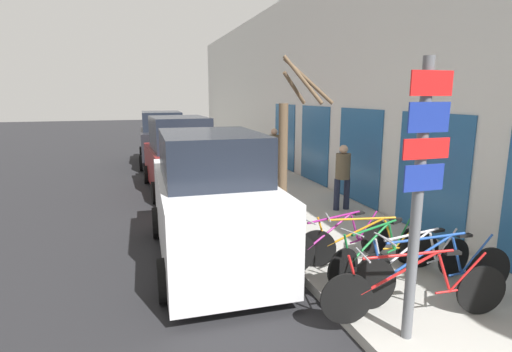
{
  "coord_description": "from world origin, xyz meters",
  "views": [
    {
      "loc": [
        -1.48,
        -0.09,
        2.95
      ],
      "look_at": [
        0.73,
        6.94,
        1.46
      ],
      "focal_mm": 28.0,
      "sensor_mm": 36.0,
      "label": 1
    }
  ],
  "objects_px": {
    "bicycle_4": "(368,245)",
    "bicycle_5": "(339,242)",
    "pedestrian_far": "(274,150)",
    "parked_car_0": "(211,202)",
    "pedestrian_near": "(343,173)",
    "bicycle_3": "(378,253)",
    "bicycle_1": "(432,274)",
    "street_tree": "(286,151)",
    "bicycle_2": "(416,262)",
    "parked_car_1": "(179,158)",
    "parked_car_2": "(162,140)",
    "signpost": "(419,193)",
    "bicycle_0": "(416,290)"
  },
  "relations": [
    {
      "from": "bicycle_4",
      "to": "bicycle_5",
      "type": "bearing_deg",
      "value": 71.87
    },
    {
      "from": "bicycle_5",
      "to": "pedestrian_far",
      "type": "xyz_separation_m",
      "value": [
        1.38,
        7.01,
        0.61
      ]
    },
    {
      "from": "parked_car_0",
      "to": "pedestrian_near",
      "type": "bearing_deg",
      "value": 26.79
    },
    {
      "from": "bicycle_3",
      "to": "pedestrian_far",
      "type": "height_order",
      "value": "pedestrian_far"
    },
    {
      "from": "bicycle_1",
      "to": "street_tree",
      "type": "height_order",
      "value": "street_tree"
    },
    {
      "from": "bicycle_5",
      "to": "bicycle_2",
      "type": "bearing_deg",
      "value": -156.38
    },
    {
      "from": "parked_car_1",
      "to": "parked_car_2",
      "type": "bearing_deg",
      "value": 88.95
    },
    {
      "from": "signpost",
      "to": "parked_car_1",
      "type": "xyz_separation_m",
      "value": [
        -1.57,
        8.95,
        -0.88
      ]
    },
    {
      "from": "parked_car_2",
      "to": "pedestrian_far",
      "type": "height_order",
      "value": "parked_car_2"
    },
    {
      "from": "bicycle_0",
      "to": "parked_car_0",
      "type": "xyz_separation_m",
      "value": [
        -2.02,
        3.01,
        0.53
      ]
    },
    {
      "from": "bicycle_3",
      "to": "parked_car_2",
      "type": "bearing_deg",
      "value": -6.6
    },
    {
      "from": "bicycle_5",
      "to": "street_tree",
      "type": "height_order",
      "value": "street_tree"
    },
    {
      "from": "bicycle_3",
      "to": "parked_car_1",
      "type": "distance_m",
      "value": 7.72
    },
    {
      "from": "bicycle_0",
      "to": "street_tree",
      "type": "bearing_deg",
      "value": 12.54
    },
    {
      "from": "signpost",
      "to": "parked_car_1",
      "type": "distance_m",
      "value": 9.13
    },
    {
      "from": "bicycle_1",
      "to": "parked_car_2",
      "type": "height_order",
      "value": "parked_car_2"
    },
    {
      "from": "bicycle_2",
      "to": "pedestrian_near",
      "type": "bearing_deg",
      "value": -18.62
    },
    {
      "from": "bicycle_1",
      "to": "bicycle_3",
      "type": "relative_size",
      "value": 1.2
    },
    {
      "from": "pedestrian_near",
      "to": "parked_car_0",
      "type": "bearing_deg",
      "value": -156.15
    },
    {
      "from": "bicycle_5",
      "to": "parked_car_0",
      "type": "xyz_separation_m",
      "value": [
        -1.95,
        1.18,
        0.55
      ]
    },
    {
      "from": "bicycle_1",
      "to": "parked_car_0",
      "type": "height_order",
      "value": "parked_car_0"
    },
    {
      "from": "parked_car_1",
      "to": "signpost",
      "type": "bearing_deg",
      "value": -82.55
    },
    {
      "from": "bicycle_3",
      "to": "parked_car_2",
      "type": "relative_size",
      "value": 0.46
    },
    {
      "from": "bicycle_4",
      "to": "pedestrian_near",
      "type": "bearing_deg",
      "value": -3.78
    },
    {
      "from": "bicycle_3",
      "to": "street_tree",
      "type": "bearing_deg",
      "value": -8.03
    },
    {
      "from": "bicycle_1",
      "to": "pedestrian_near",
      "type": "height_order",
      "value": "pedestrian_near"
    },
    {
      "from": "bicycle_2",
      "to": "bicycle_3",
      "type": "bearing_deg",
      "value": 29.4
    },
    {
      "from": "bicycle_0",
      "to": "pedestrian_far",
      "type": "xyz_separation_m",
      "value": [
        1.31,
        8.83,
        0.59
      ]
    },
    {
      "from": "bicycle_3",
      "to": "bicycle_4",
      "type": "xyz_separation_m",
      "value": [
        0.0,
        0.29,
        0.01
      ]
    },
    {
      "from": "bicycle_0",
      "to": "bicycle_2",
      "type": "distance_m",
      "value": 1.01
    },
    {
      "from": "parked_car_2",
      "to": "street_tree",
      "type": "relative_size",
      "value": 1.27
    },
    {
      "from": "pedestrian_far",
      "to": "bicycle_1",
      "type": "bearing_deg",
      "value": -81.15
    },
    {
      "from": "bicycle_3",
      "to": "pedestrian_near",
      "type": "relative_size",
      "value": 1.29
    },
    {
      "from": "bicycle_0",
      "to": "pedestrian_far",
      "type": "height_order",
      "value": "pedestrian_far"
    },
    {
      "from": "bicycle_1",
      "to": "bicycle_3",
      "type": "distance_m",
      "value": 0.99
    },
    {
      "from": "signpost",
      "to": "bicycle_3",
      "type": "relative_size",
      "value": 1.53
    },
    {
      "from": "bicycle_0",
      "to": "bicycle_2",
      "type": "height_order",
      "value": "bicycle_0"
    },
    {
      "from": "bicycle_5",
      "to": "parked_car_2",
      "type": "distance_m",
      "value": 12.12
    },
    {
      "from": "bicycle_0",
      "to": "bicycle_3",
      "type": "xyz_separation_m",
      "value": [
        0.31,
        1.26,
        -0.03
      ]
    },
    {
      "from": "bicycle_1",
      "to": "bicycle_5",
      "type": "distance_m",
      "value": 1.64
    },
    {
      "from": "bicycle_4",
      "to": "parked_car_1",
      "type": "height_order",
      "value": "parked_car_1"
    },
    {
      "from": "street_tree",
      "to": "parked_car_1",
      "type": "bearing_deg",
      "value": 111.12
    },
    {
      "from": "signpost",
      "to": "bicycle_4",
      "type": "bearing_deg",
      "value": 70.73
    },
    {
      "from": "bicycle_5",
      "to": "street_tree",
      "type": "xyz_separation_m",
      "value": [
        -0.08,
        2.26,
        1.25
      ]
    },
    {
      "from": "bicycle_5",
      "to": "parked_car_0",
      "type": "distance_m",
      "value": 2.34
    },
    {
      "from": "bicycle_2",
      "to": "pedestrian_far",
      "type": "distance_m",
      "value": 8.11
    },
    {
      "from": "parked_car_1",
      "to": "parked_car_2",
      "type": "xyz_separation_m",
      "value": [
        -0.13,
        5.14,
        0.01
      ]
    },
    {
      "from": "parked_car_2",
      "to": "bicycle_4",
      "type": "bearing_deg",
      "value": -77.45
    },
    {
      "from": "bicycle_3",
      "to": "parked_car_1",
      "type": "relative_size",
      "value": 0.47
    },
    {
      "from": "street_tree",
      "to": "parked_car_0",
      "type": "bearing_deg",
      "value": -150.12
    }
  ]
}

